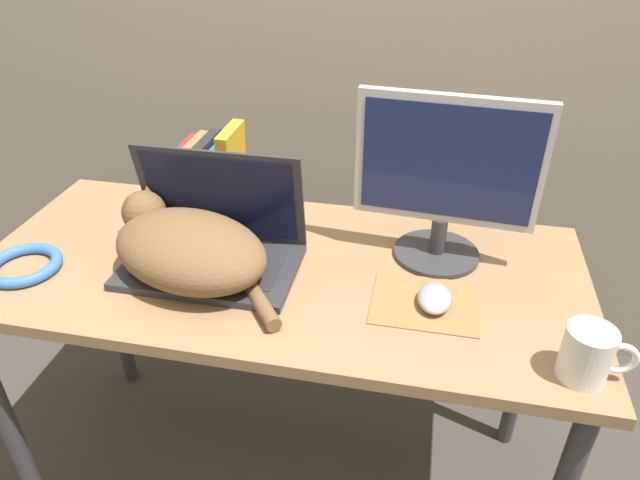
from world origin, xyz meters
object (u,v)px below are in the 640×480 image
Objects in this scene: cat at (187,247)px; mug at (588,354)px; laptop at (214,245)px; cable_coil at (24,265)px; external_monitor at (446,178)px; computer_mouse at (435,298)px; book_row at (212,177)px.

mug is (0.80, -0.15, -0.02)m from cat.
cat is 3.51× the size of mug.
laptop reaches higher than cable_coil.
cat is at bearing -124.92° from laptop.
laptop is at bearing 165.03° from mug.
laptop is 0.97× the size of external_monitor.
computer_mouse is at bearing -0.12° from cat.
book_row is at bearing 171.67° from external_monitor.
cat is 0.28m from book_row.
laptop is at bearing 15.55° from cable_coil.
external_monitor is at bearing 90.62° from computer_mouse.
mug is at bearing -14.97° from laptop.
external_monitor is 2.43× the size of cable_coil.
book_row reaches higher than cable_coil.
cat is at bearing 169.44° from mug.
cable_coil is 1.28× the size of mug.
cable_coil is (-0.90, -0.25, -0.19)m from external_monitor.
cat is at bearing -160.67° from external_monitor.
computer_mouse is 0.91m from cable_coil.
laptop is 0.86× the size of cat.
laptop is 0.43m from cable_coil.
cat is at bearing 9.13° from cable_coil.
laptop reaches higher than cat.
cable_coil is at bearing -176.29° from computer_mouse.
computer_mouse is 0.30m from mug.
cable_coil is at bearing -164.45° from laptop.
external_monitor is 3.10× the size of mug.
external_monitor reaches higher than book_row.
computer_mouse is 0.63× the size of cable_coil.
external_monitor is 0.59m from book_row.
mug reaches higher than cable_coil.
book_row reaches higher than computer_mouse.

